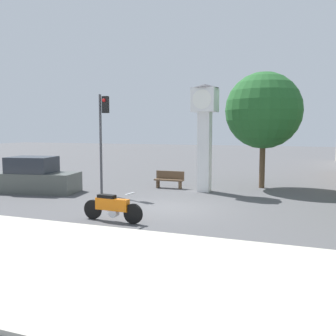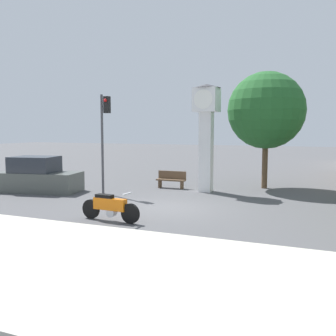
# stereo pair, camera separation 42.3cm
# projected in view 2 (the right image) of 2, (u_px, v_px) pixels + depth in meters

# --- Properties ---
(ground_plane) EXTENTS (120.00, 120.00, 0.00)m
(ground_plane) POSITION_uv_depth(u_px,v_px,m) (168.00, 208.00, 15.24)
(ground_plane) COLOR #4C4C4F
(sidewalk_strip) EXTENTS (36.00, 6.00, 0.10)m
(sidewalk_strip) POSITION_uv_depth(u_px,v_px,m) (61.00, 260.00, 8.95)
(sidewalk_strip) COLOR #BCB7A8
(sidewalk_strip) RESTS_ON ground_plane
(motorcycle) EXTENTS (2.35, 0.51, 1.03)m
(motorcycle) POSITION_uv_depth(u_px,v_px,m) (110.00, 207.00, 12.97)
(motorcycle) COLOR black
(motorcycle) RESTS_ON ground_plane
(clock_tower) EXTENTS (1.42, 1.42, 5.43)m
(clock_tower) POSITION_uv_depth(u_px,v_px,m) (206.00, 121.00, 18.81)
(clock_tower) COLOR white
(clock_tower) RESTS_ON ground_plane
(traffic_light) EXTENTS (0.50, 0.35, 4.86)m
(traffic_light) POSITION_uv_depth(u_px,v_px,m) (104.00, 127.00, 18.21)
(traffic_light) COLOR #47474C
(traffic_light) RESTS_ON ground_plane
(street_tree) EXTENTS (4.08, 4.08, 6.22)m
(street_tree) POSITION_uv_depth(u_px,v_px,m) (266.00, 111.00, 19.86)
(street_tree) COLOR brown
(street_tree) RESTS_ON ground_plane
(bench) EXTENTS (1.60, 0.44, 0.92)m
(bench) POSITION_uv_depth(u_px,v_px,m) (171.00, 179.00, 20.27)
(bench) COLOR brown
(bench) RESTS_ON ground_plane
(parked_car) EXTENTS (4.45, 2.49, 1.80)m
(parked_car) POSITION_uv_depth(u_px,v_px,m) (38.00, 177.00, 19.13)
(parked_car) COLOR #4C514C
(parked_car) RESTS_ON ground_plane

